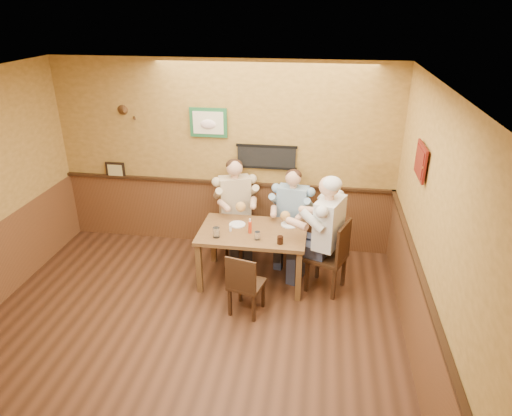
{
  "coord_description": "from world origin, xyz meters",
  "views": [
    {
      "loc": [
        1.42,
        -3.75,
        3.5
      ],
      "look_at": [
        0.64,
        1.45,
        1.1
      ],
      "focal_mm": 32.0,
      "sensor_mm": 36.0,
      "label": 1
    }
  ],
  "objects": [
    {
      "name": "plate_far_right",
      "position": [
        1.05,
        1.73,
        0.76
      ],
      "size": [
        0.24,
        0.24,
        0.02
      ],
      "primitive_type": "cylinder",
      "rotation": [
        0.0,
        0.0,
        -0.04
      ],
      "color": "silver",
      "rests_on": "dining_table"
    },
    {
      "name": "plate_far_left",
      "position": [
        0.35,
        1.63,
        0.76
      ],
      "size": [
        0.27,
        0.27,
        0.01
      ],
      "primitive_type": "cylinder",
      "rotation": [
        0.0,
        0.0,
        0.29
      ],
      "color": "silver",
      "rests_on": "dining_table"
    },
    {
      "name": "chair_back_right",
      "position": [
        1.05,
        2.18,
        0.43
      ],
      "size": [
        0.46,
        0.46,
        0.87
      ],
      "primitive_type": null,
      "rotation": [
        0.0,
        0.0,
        -0.16
      ],
      "color": "#341F10",
      "rests_on": "ground"
    },
    {
      "name": "chair_right_end",
      "position": [
        1.56,
        1.43,
        0.5
      ],
      "size": [
        0.59,
        0.59,
        0.99
      ],
      "primitive_type": null,
      "rotation": [
        0.0,
        0.0,
        -1.93
      ],
      "color": "#341F10",
      "rests_on": "ground"
    },
    {
      "name": "diner_tan_shirt",
      "position": [
        0.2,
        2.27,
        0.65
      ],
      "size": [
        0.78,
        0.78,
        1.31
      ],
      "primitive_type": null,
      "rotation": [
        0.0,
        0.0,
        0.37
      ],
      "color": "beige",
      "rests_on": "ground"
    },
    {
      "name": "chair_back_left",
      "position": [
        0.2,
        2.27,
        0.46
      ],
      "size": [
        0.55,
        0.55,
        0.92
      ],
      "primitive_type": null,
      "rotation": [
        0.0,
        0.0,
        0.37
      ],
      "color": "#341F10",
      "rests_on": "ground"
    },
    {
      "name": "hot_sauce_bottle",
      "position": [
        0.56,
        1.43,
        0.84
      ],
      "size": [
        0.05,
        0.05,
        0.18
      ],
      "primitive_type": "cylinder",
      "rotation": [
        0.0,
        0.0,
        0.09
      ],
      "color": "red",
      "rests_on": "dining_table"
    },
    {
      "name": "diner_blue_polo",
      "position": [
        1.05,
        2.18,
        0.62
      ],
      "size": [
        0.66,
        0.66,
        1.24
      ],
      "primitive_type": null,
      "rotation": [
        0.0,
        0.0,
        -0.16
      ],
      "color": "#7EA0BD",
      "rests_on": "ground"
    },
    {
      "name": "water_glass_mid",
      "position": [
        0.68,
        1.26,
        0.8
      ],
      "size": [
        0.08,
        0.08,
        0.11
      ],
      "primitive_type": "cylinder",
      "rotation": [
        0.0,
        0.0,
        -0.2
      ],
      "color": "white",
      "rests_on": "dining_table"
    },
    {
      "name": "water_glass_left",
      "position": [
        0.16,
        1.25,
        0.82
      ],
      "size": [
        0.09,
        0.09,
        0.13
      ],
      "primitive_type": "cylinder",
      "rotation": [
        0.0,
        0.0,
        0.05
      ],
      "color": "silver",
      "rests_on": "dining_table"
    },
    {
      "name": "salt_shaker",
      "position": [
        0.3,
        1.44,
        0.79
      ],
      "size": [
        0.05,
        0.05,
        0.09
      ],
      "primitive_type": "cylinder",
      "rotation": [
        0.0,
        0.0,
        0.34
      ],
      "color": "silver",
      "rests_on": "dining_table"
    },
    {
      "name": "room",
      "position": [
        0.13,
        0.17,
        1.69
      ],
      "size": [
        5.02,
        5.03,
        2.81
      ],
      "color": "#351C10",
      "rests_on": "ground"
    },
    {
      "name": "chair_near_side",
      "position": [
        0.62,
        0.79,
        0.41
      ],
      "size": [
        0.46,
        0.46,
        0.83
      ],
      "primitive_type": null,
      "rotation": [
        0.0,
        0.0,
        2.91
      ],
      "color": "#341F10",
      "rests_on": "ground"
    },
    {
      "name": "diner_white_elder",
      "position": [
        1.56,
        1.43,
        0.71
      ],
      "size": [
        0.84,
        0.84,
        1.42
      ],
      "primitive_type": null,
      "rotation": [
        0.0,
        0.0,
        -1.93
      ],
      "color": "silver",
      "rests_on": "ground"
    },
    {
      "name": "pepper_shaker",
      "position": [
        0.55,
        1.43,
        0.8
      ],
      "size": [
        0.04,
        0.04,
        0.09
      ],
      "primitive_type": "cylinder",
      "rotation": [
        0.0,
        0.0,
        -0.13
      ],
      "color": "black",
      "rests_on": "dining_table"
    },
    {
      "name": "cola_tumbler",
      "position": [
        0.98,
        1.2,
        0.8
      ],
      "size": [
        0.08,
        0.08,
        0.1
      ],
      "primitive_type": "cylinder",
      "rotation": [
        0.0,
        0.0,
        -0.02
      ],
      "color": "black",
      "rests_on": "dining_table"
    },
    {
      "name": "dining_table",
      "position": [
        0.59,
        1.5,
        0.66
      ],
      "size": [
        1.4,
        0.9,
        0.75
      ],
      "color": "brown",
      "rests_on": "ground"
    }
  ]
}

